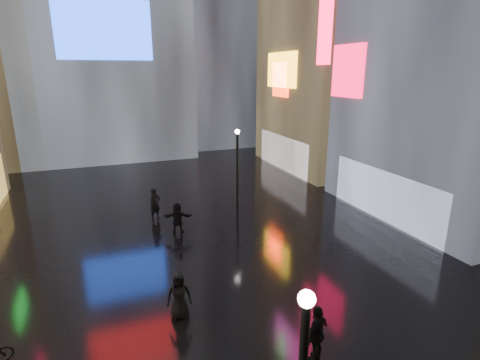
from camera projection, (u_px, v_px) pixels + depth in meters
ground at (190, 227)px, 21.42m from camera, size 140.00×140.00×0.00m
building_right_far at (339, 5)px, 31.94m from camera, size 10.28×12.00×28.00m
lamp_far at (237, 165)px, 23.28m from camera, size 0.30×0.30×5.20m
pedestrian_3 at (317, 334)px, 11.33m from camera, size 1.20×0.95×1.90m
pedestrian_4 at (179, 296)px, 13.34m from camera, size 0.98×0.74×1.80m
pedestrian_5 at (178, 218)px, 20.46m from camera, size 1.68×0.99×1.72m
pedestrian_6 at (155, 204)px, 22.26m from camera, size 0.83×0.70×1.93m
umbrella_2 at (177, 263)px, 12.98m from camera, size 0.95×0.93×0.80m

